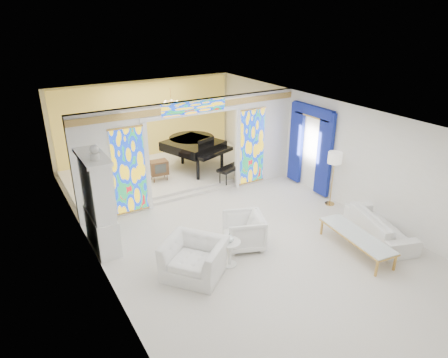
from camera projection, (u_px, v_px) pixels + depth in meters
floor at (229, 223)px, 10.86m from camera, size 12.00×12.00×0.00m
ceiling at (229, 115)px, 9.67m from camera, size 7.00×12.00×0.02m
wall_back at (146, 120)px, 15.00m from camera, size 7.00×0.02×3.00m
wall_left at (91, 204)px, 8.62m from camera, size 0.02×12.00×3.00m
wall_right at (329, 150)px, 11.91m from camera, size 0.02×12.00×3.00m
partition_wall at (194, 146)px, 11.78m from camera, size 7.00×0.22×3.00m
stained_glass_left at (129, 171)px, 10.88m from camera, size 0.90×0.04×2.40m
stained_glass_right at (252, 147)px, 12.79m from camera, size 0.90×0.04×2.40m
stained_glass_transom at (194, 107)px, 11.24m from camera, size 2.00×0.04×0.34m
alcove_platform at (168, 171)px, 14.06m from camera, size 6.80×3.80×0.18m
gold_curtain_back at (147, 121)px, 14.91m from camera, size 6.70×0.10×2.90m
chandelier at (171, 102)px, 13.10m from camera, size 0.48×0.48×0.30m
blue_drapes at (310, 142)px, 12.39m from camera, size 0.14×1.85×2.65m
china_cabinet at (99, 204)px, 9.36m from camera, size 0.56×1.46×2.72m
armchair_left at (194, 259)px, 8.62m from camera, size 1.66×1.68×0.82m
armchair_right at (244, 231)px, 9.65m from camera, size 1.20×1.18×0.85m
sofa at (380, 226)px, 10.11m from camera, size 1.52×2.34×0.64m
side_table at (230, 250)px, 8.95m from camera, size 0.52×0.52×0.62m
vase at (230, 237)px, 8.82m from camera, size 0.21×0.21×0.21m
coffee_table at (357, 236)px, 9.46m from camera, size 0.87×2.12×0.46m
floor_lamp at (335, 160)px, 11.37m from camera, size 0.44×0.44×1.64m
grand_piano at (194, 145)px, 13.92m from camera, size 2.25×3.42×1.23m
tv_console at (159, 168)px, 12.98m from camera, size 0.60×0.43×0.67m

